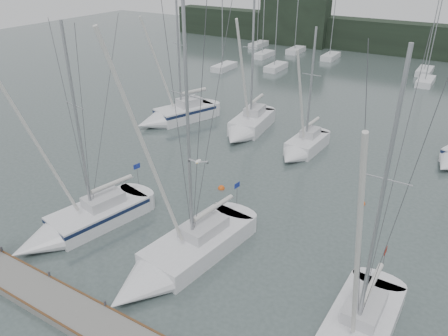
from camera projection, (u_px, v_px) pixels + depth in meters
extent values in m
plane|color=#414F4E|center=(189.00, 278.00, 23.18)|extent=(160.00, 160.00, 0.00)
cube|color=black|center=(415.00, 40.00, 69.24)|extent=(90.00, 4.00, 5.00)
cube|color=black|center=(294.00, 22.00, 76.32)|extent=(12.00, 3.00, 8.00)
cube|color=silver|center=(276.00, 67.00, 62.19)|extent=(1.80, 4.50, 0.90)
cylinder|color=#9C9EA3|center=(276.00, 31.00, 59.48)|extent=(0.12, 0.12, 9.39)
cube|color=silver|center=(424.00, 72.00, 60.08)|extent=(1.80, 4.50, 0.90)
cylinder|color=#9C9EA3|center=(432.00, 35.00, 57.47)|extent=(0.12, 0.12, 8.93)
cube|color=silver|center=(296.00, 51.00, 72.24)|extent=(1.80, 4.50, 0.90)
cylinder|color=#9C9EA3|center=(297.00, 13.00, 69.13)|extent=(0.12, 0.12, 11.18)
cube|color=silver|center=(331.00, 57.00, 68.19)|extent=(1.80, 4.50, 0.90)
cylinder|color=#9C9EA3|center=(333.00, 20.00, 65.30)|extent=(0.12, 0.12, 10.18)
cube|color=silver|center=(259.00, 45.00, 76.52)|extent=(1.80, 4.50, 0.90)
cylinder|color=#9C9EA3|center=(258.00, 13.00, 73.74)|extent=(0.12, 0.12, 9.69)
cube|color=silver|center=(224.00, 67.00, 62.25)|extent=(1.80, 4.50, 0.90)
cylinder|color=#9C9EA3|center=(222.00, 26.00, 59.27)|extent=(0.12, 0.12, 10.58)
cube|color=silver|center=(425.00, 82.00, 55.52)|extent=(1.80, 4.50, 0.90)
cylinder|color=#9C9EA3|center=(435.00, 35.00, 52.47)|extent=(0.12, 0.12, 10.89)
cube|color=silver|center=(264.00, 55.00, 69.36)|extent=(1.80, 4.50, 0.90)
cylinder|color=#9C9EA3|center=(264.00, 7.00, 65.72)|extent=(0.12, 0.12, 13.47)
cube|color=silver|center=(99.00, 216.00, 27.71)|extent=(3.96, 6.46, 1.41)
cone|color=silver|center=(33.00, 246.00, 24.95)|extent=(3.22, 3.10, 2.73)
cube|color=#B6B7BB|center=(103.00, 200.00, 27.54)|extent=(1.99, 2.67, 0.66)
cylinder|color=#9C9EA3|center=(78.00, 124.00, 24.55)|extent=(0.17, 0.17, 11.30)
cylinder|color=silver|center=(112.00, 184.00, 27.63)|extent=(0.89, 2.92, 0.26)
cube|color=#0F1A39|center=(98.00, 210.00, 27.49)|extent=(3.99, 6.48, 0.24)
cube|color=navy|center=(137.00, 166.00, 28.67)|extent=(0.13, 0.50, 0.34)
cube|color=silver|center=(199.00, 245.00, 25.03)|extent=(3.88, 7.12, 1.40)
cone|color=silver|center=(133.00, 291.00, 21.69)|extent=(3.36, 3.28, 3.00)
cube|color=#B6B7BB|center=(204.00, 227.00, 24.89)|extent=(2.00, 2.91, 0.66)
cylinder|color=#9C9EA3|center=(188.00, 123.00, 21.24)|extent=(0.17, 0.17, 13.88)
cylinder|color=silver|center=(214.00, 208.00, 25.12)|extent=(0.71, 3.31, 0.26)
cube|color=navy|center=(237.00, 185.00, 26.42)|extent=(0.09, 0.50, 0.34)
cube|color=silver|center=(359.00, 329.00, 19.55)|extent=(2.79, 6.15, 1.33)
cube|color=#B6B7BB|center=(365.00, 307.00, 19.45)|extent=(1.51, 2.47, 0.62)
cylinder|color=#9C9EA3|center=(380.00, 207.00, 16.21)|extent=(0.16, 0.16, 12.00)
cylinder|color=silver|center=(372.00, 283.00, 19.67)|extent=(0.31, 2.98, 0.25)
cube|color=maroon|center=(386.00, 251.00, 20.95)|extent=(0.03, 0.48, 0.32)
cube|color=silver|center=(185.00, 115.00, 44.25)|extent=(4.72, 6.39, 1.68)
cone|color=silver|center=(149.00, 123.00, 42.04)|extent=(3.51, 3.32, 2.80)
cube|color=#B6B7BB|center=(189.00, 102.00, 43.99)|extent=(2.28, 2.71, 0.78)
cylinder|color=#9C9EA3|center=(179.00, 55.00, 41.29)|extent=(0.20, 0.20, 10.40)
cylinder|color=silver|center=(194.00, 91.00, 43.86)|extent=(1.32, 2.74, 0.31)
cube|color=#0F1A39|center=(185.00, 109.00, 44.00)|extent=(4.74, 6.41, 0.28)
cube|color=silver|center=(252.00, 124.00, 42.02)|extent=(3.29, 5.79, 1.63)
cone|color=silver|center=(236.00, 138.00, 38.84)|extent=(2.95, 2.65, 2.71)
cube|color=#B6B7BB|center=(255.00, 110.00, 41.92)|extent=(1.72, 2.36, 0.76)
cylinder|color=#9C9EA3|center=(253.00, 60.00, 38.89)|extent=(0.20, 0.20, 10.80)
cylinder|color=silver|center=(257.00, 99.00, 41.93)|extent=(0.59, 2.72, 0.30)
cube|color=silver|center=(307.00, 145.00, 37.64)|extent=(2.50, 4.55, 1.41)
cone|color=silver|center=(290.00, 158.00, 35.31)|extent=(2.36, 2.02, 2.26)
cube|color=#B6B7BB|center=(310.00, 132.00, 37.51)|extent=(1.34, 1.84, 0.66)
cylinder|color=#9C9EA3|center=(311.00, 86.00, 35.00)|extent=(0.17, 0.17, 9.20)
cylinder|color=silver|center=(313.00, 122.00, 37.44)|extent=(0.38, 2.17, 0.26)
cone|color=silver|center=(447.00, 166.00, 34.11)|extent=(3.09, 2.92, 2.49)
sphere|color=#E35314|center=(221.00, 189.00, 31.74)|extent=(0.50, 0.50, 0.50)
sphere|color=#E35314|center=(362.00, 204.00, 29.86)|extent=(0.49, 0.49, 0.49)
ellipsoid|color=white|center=(198.00, 162.00, 21.23)|extent=(0.32, 0.46, 0.19)
cube|color=gray|center=(193.00, 161.00, 21.28)|extent=(0.44, 0.25, 0.10)
cube|color=gray|center=(204.00, 162.00, 21.16)|extent=(0.44, 0.25, 0.10)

